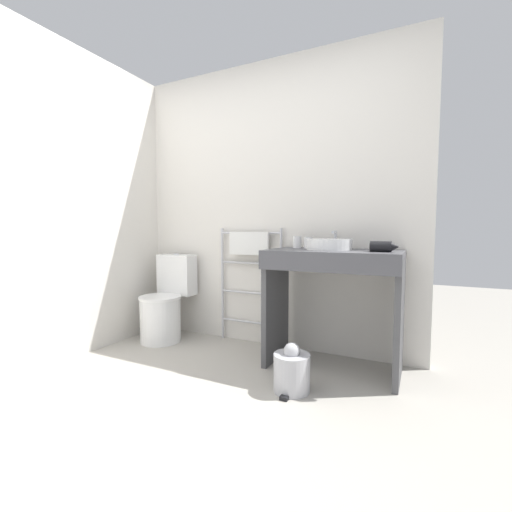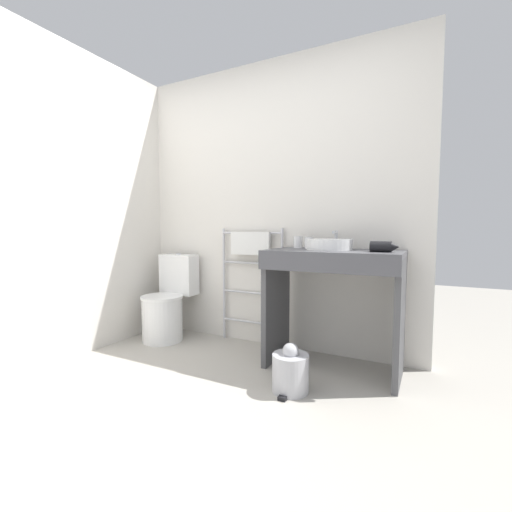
{
  "view_description": "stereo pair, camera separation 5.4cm",
  "coord_description": "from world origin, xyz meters",
  "px_view_note": "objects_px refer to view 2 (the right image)",
  "views": [
    {
      "loc": [
        1.27,
        -1.16,
        1.03
      ],
      "look_at": [
        0.16,
        1.1,
        0.84
      ],
      "focal_mm": 24.0,
      "sensor_mm": 36.0,
      "label": 1
    },
    {
      "loc": [
        1.32,
        -1.14,
        1.03
      ],
      "look_at": [
        0.16,
        1.1,
        0.84
      ],
      "focal_mm": 24.0,
      "sensor_mm": 36.0,
      "label": 2
    }
  ],
  "objects_px": {
    "towel_radiator": "(251,261)",
    "trash_bin": "(290,371)",
    "sink_basin": "(329,244)",
    "cup_near_edge": "(309,243)",
    "cup_near_wall": "(298,242)",
    "hair_dryer": "(383,247)",
    "toilet": "(167,305)"
  },
  "relations": [
    {
      "from": "cup_near_edge",
      "to": "sink_basin",
      "type": "bearing_deg",
      "value": -30.88
    },
    {
      "from": "towel_radiator",
      "to": "cup_near_edge",
      "type": "bearing_deg",
      "value": -10.08
    },
    {
      "from": "toilet",
      "to": "cup_near_edge",
      "type": "relative_size",
      "value": 8.86
    },
    {
      "from": "towel_radiator",
      "to": "trash_bin",
      "type": "bearing_deg",
      "value": -46.83
    },
    {
      "from": "towel_radiator",
      "to": "sink_basin",
      "type": "xyz_separation_m",
      "value": [
        0.77,
        -0.22,
        0.17
      ]
    },
    {
      "from": "cup_near_wall",
      "to": "cup_near_edge",
      "type": "bearing_deg",
      "value": -18.43
    },
    {
      "from": "toilet",
      "to": "hair_dryer",
      "type": "bearing_deg",
      "value": -1.3
    },
    {
      "from": "trash_bin",
      "to": "sink_basin",
      "type": "bearing_deg",
      "value": 78.08
    },
    {
      "from": "hair_dryer",
      "to": "trash_bin",
      "type": "height_order",
      "value": "hair_dryer"
    },
    {
      "from": "towel_radiator",
      "to": "toilet",
      "type": "bearing_deg",
      "value": -161.9
    },
    {
      "from": "towel_radiator",
      "to": "trash_bin",
      "type": "height_order",
      "value": "towel_radiator"
    },
    {
      "from": "toilet",
      "to": "trash_bin",
      "type": "height_order",
      "value": "toilet"
    },
    {
      "from": "toilet",
      "to": "trash_bin",
      "type": "relative_size",
      "value": 2.54
    },
    {
      "from": "trash_bin",
      "to": "towel_radiator",
      "type": "bearing_deg",
      "value": 133.17
    },
    {
      "from": "towel_radiator",
      "to": "hair_dryer",
      "type": "xyz_separation_m",
      "value": [
        1.15,
        -0.29,
        0.16
      ]
    },
    {
      "from": "toilet",
      "to": "hair_dryer",
      "type": "relative_size",
      "value": 4.42
    },
    {
      "from": "trash_bin",
      "to": "hair_dryer",
      "type": "bearing_deg",
      "value": 41.02
    },
    {
      "from": "cup_near_edge",
      "to": "hair_dryer",
      "type": "bearing_deg",
      "value": -18.36
    },
    {
      "from": "cup_near_edge",
      "to": "trash_bin",
      "type": "distance_m",
      "value": 1.01
    },
    {
      "from": "cup_near_edge",
      "to": "trash_bin",
      "type": "xyz_separation_m",
      "value": [
        0.09,
        -0.61,
        -0.8
      ]
    },
    {
      "from": "sink_basin",
      "to": "cup_near_wall",
      "type": "bearing_deg",
      "value": 153.23
    },
    {
      "from": "toilet",
      "to": "cup_near_wall",
      "type": "xyz_separation_m",
      "value": [
        1.23,
        0.18,
        0.61
      ]
    },
    {
      "from": "hair_dryer",
      "to": "cup_near_edge",
      "type": "bearing_deg",
      "value": 161.64
    },
    {
      "from": "sink_basin",
      "to": "cup_near_edge",
      "type": "height_order",
      "value": "cup_near_edge"
    },
    {
      "from": "toilet",
      "to": "trash_bin",
      "type": "bearing_deg",
      "value": -17.93
    },
    {
      "from": "cup_near_wall",
      "to": "cup_near_edge",
      "type": "relative_size",
      "value": 1.06
    },
    {
      "from": "towel_radiator",
      "to": "cup_near_wall",
      "type": "xyz_separation_m",
      "value": [
        0.47,
        -0.07,
        0.18
      ]
    },
    {
      "from": "sink_basin",
      "to": "trash_bin",
      "type": "xyz_separation_m",
      "value": [
        -0.1,
        -0.49,
        -0.79
      ]
    },
    {
      "from": "trash_bin",
      "to": "toilet",
      "type": "bearing_deg",
      "value": 162.07
    },
    {
      "from": "sink_basin",
      "to": "trash_bin",
      "type": "height_order",
      "value": "sink_basin"
    },
    {
      "from": "sink_basin",
      "to": "cup_near_edge",
      "type": "relative_size",
      "value": 3.67
    },
    {
      "from": "cup_near_edge",
      "to": "hair_dryer",
      "type": "distance_m",
      "value": 0.6
    }
  ]
}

